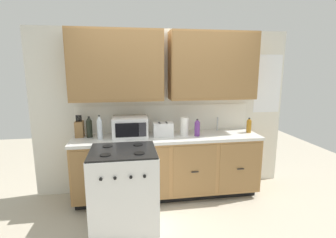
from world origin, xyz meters
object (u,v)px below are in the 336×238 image
(stove_range, at_px, (124,188))
(bottle_dark, at_px, (89,127))
(microwave, at_px, (130,127))
(knife_block, at_px, (80,129))
(paper_towel_roll, at_px, (184,126))
(bottle_clear, at_px, (100,128))
(bottle_violet, at_px, (197,128))
(bottle_amber, at_px, (249,125))
(toaster, at_px, (163,129))

(stove_range, relative_size, bottle_dark, 3.23)
(microwave, relative_size, knife_block, 1.55)
(paper_towel_roll, relative_size, bottle_dark, 0.88)
(bottle_dark, bearing_deg, bottle_clear, -38.74)
(bottle_violet, bearing_deg, bottle_dark, 173.86)
(knife_block, relative_size, bottle_violet, 1.27)
(bottle_amber, bearing_deg, knife_block, 176.81)
(toaster, height_order, bottle_dark, bottle_dark)
(bottle_dark, xyz_separation_m, bottle_violet, (1.49, -0.16, -0.02))
(paper_towel_roll, distance_m, bottle_dark, 1.32)
(bottle_clear, height_order, bottle_dark, bottle_clear)
(toaster, distance_m, bottle_violet, 0.48)
(bottle_clear, bearing_deg, microwave, 8.71)
(microwave, distance_m, bottle_dark, 0.56)
(stove_range, relative_size, bottle_clear, 2.88)
(bottle_clear, bearing_deg, stove_range, -62.87)
(paper_towel_roll, bearing_deg, knife_block, 174.70)
(microwave, relative_size, bottle_amber, 2.15)
(paper_towel_roll, bearing_deg, bottle_clear, -178.51)
(microwave, distance_m, paper_towel_roll, 0.77)
(toaster, xyz_separation_m, bottle_dark, (-1.01, 0.07, 0.05))
(paper_towel_roll, height_order, bottle_dark, bottle_dark)
(bottle_dark, distance_m, bottle_violet, 1.50)
(paper_towel_roll, bearing_deg, bottle_violet, -22.28)
(toaster, relative_size, paper_towel_roll, 1.08)
(microwave, height_order, bottle_amber, microwave)
(bottle_amber, xyz_separation_m, bottle_violet, (-0.81, -0.07, 0.01))
(paper_towel_roll, distance_m, bottle_amber, 0.98)
(toaster, height_order, bottle_clear, bottle_clear)
(knife_block, xyz_separation_m, bottle_clear, (0.29, -0.17, 0.05))
(bottle_clear, bearing_deg, bottle_violet, -1.66)
(toaster, relative_size, bottle_amber, 1.25)
(toaster, height_order, bottle_amber, bottle_amber)
(toaster, relative_size, knife_block, 0.90)
(paper_towel_roll, height_order, bottle_amber, paper_towel_roll)
(toaster, relative_size, bottle_clear, 0.85)
(bottle_amber, bearing_deg, stove_range, -160.95)
(bottle_clear, distance_m, bottle_violet, 1.34)
(knife_block, distance_m, bottle_amber, 2.45)
(stove_range, distance_m, toaster, 1.01)
(bottle_clear, xyz_separation_m, bottle_amber, (2.15, 0.03, -0.05))
(toaster, distance_m, knife_block, 1.16)
(knife_block, bearing_deg, bottle_dark, -17.80)
(microwave, bearing_deg, bottle_dark, 173.86)
(stove_range, relative_size, knife_block, 3.06)
(knife_block, bearing_deg, bottle_amber, -3.19)
(stove_range, distance_m, bottle_violet, 1.30)
(microwave, relative_size, bottle_dark, 1.63)
(knife_block, relative_size, bottle_amber, 1.39)
(stove_range, distance_m, microwave, 0.89)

